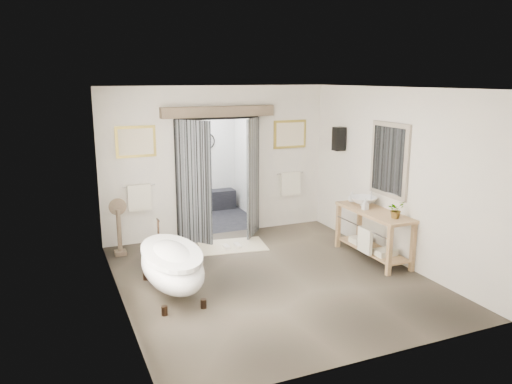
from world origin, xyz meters
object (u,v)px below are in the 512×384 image
at_px(clawfoot_tub, 172,265).
at_px(rug, 232,246).
at_px(vanity, 373,230).
at_px(basin, 363,201).

bearing_deg(clawfoot_tub, rug, 46.37).
relative_size(vanity, basin, 3.37).
bearing_deg(basin, clawfoot_tub, -164.89).
height_order(vanity, basin, basin).
bearing_deg(vanity, rug, 142.03).
xyz_separation_m(clawfoot_tub, vanity, (3.49, 0.05, 0.07)).
bearing_deg(vanity, clawfoot_tub, -179.26).
bearing_deg(basin, rug, 158.05).
height_order(clawfoot_tub, rug, clawfoot_tub).
xyz_separation_m(rug, basin, (2.01, -1.19, 0.92)).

